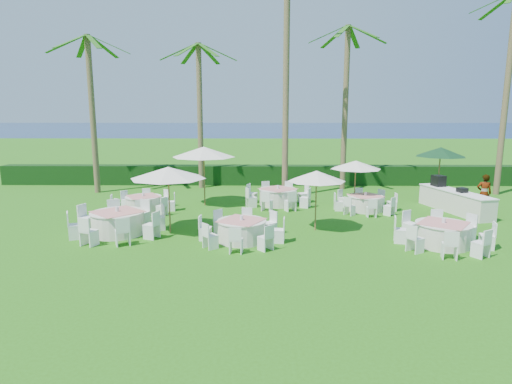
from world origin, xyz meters
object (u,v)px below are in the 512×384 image
banquet_table_d (144,203)px  umbrella_b (316,176)px  banquet_table_e (278,196)px  staff_person (484,193)px  banquet_table_c (443,234)px  buffet_table (454,200)px  banquet_table_f (365,203)px  banquet_table_a (118,222)px  banquet_table_b (242,230)px  umbrella_green (441,152)px  umbrella_d (356,165)px  umbrella_c (204,152)px  umbrella_a (168,173)px

banquet_table_d → umbrella_b: size_ratio=1.24×
banquet_table_e → staff_person: staff_person is taller
banquet_table_c → staff_person: staff_person is taller
buffet_table → banquet_table_e: bearing=170.6°
banquet_table_f → banquet_table_a: bearing=-158.5°
banquet_table_b → umbrella_green: umbrella_green is taller
banquet_table_d → buffet_table: bearing=0.7°
banquet_table_d → umbrella_d: 9.98m
umbrella_b → staff_person: umbrella_b is taller
banquet_table_c → umbrella_b: (-4.09, 1.90, 1.69)m
banquet_table_d → staff_person: bearing=0.5°
banquet_table_d → umbrella_d: (9.80, 0.89, 1.68)m
umbrella_c → umbrella_a: bearing=-97.9°
banquet_table_f → buffet_table: (4.01, -0.13, 0.15)m
umbrella_c → buffet_table: 11.82m
umbrella_c → umbrella_d: bearing=-4.1°
umbrella_b → umbrella_green: size_ratio=0.84×
banquet_table_e → umbrella_c: umbrella_c is taller
umbrella_d → buffet_table: 4.70m
banquet_table_f → buffet_table: 4.02m
banquet_table_b → staff_person: (10.80, 4.66, 0.46)m
banquet_table_b → umbrella_d: umbrella_d is taller
banquet_table_e → umbrella_b: umbrella_b is taller
banquet_table_a → banquet_table_f: bearing=21.5°
banquet_table_f → umbrella_a: (-8.24, -3.74, 1.90)m
banquet_table_f → buffet_table: bearing=-1.9°
banquet_table_b → umbrella_a: bearing=158.8°
umbrella_a → umbrella_d: bearing=28.9°
banquet_table_d → staff_person: staff_person is taller
banquet_table_b → staff_person: 11.77m
staff_person → banquet_table_b: bearing=38.2°
umbrella_green → buffet_table: (-0.25, -2.48, -1.98)m
banquet_table_a → staff_person: (15.45, 3.83, 0.41)m
banquet_table_a → umbrella_c: (2.57, 5.10, 2.15)m
umbrella_green → staff_person: size_ratio=1.59×
banquet_table_b → banquet_table_f: (5.48, 4.81, -0.02)m
staff_person → banquet_table_a: bearing=28.8°
umbrella_green → buffet_table: size_ratio=0.64×
banquet_table_b → banquet_table_d: size_ratio=1.06×
umbrella_a → staff_person: (13.56, 3.59, -1.42)m
banquet_table_b → umbrella_d: bearing=46.6°
umbrella_c → banquet_table_f: bearing=-8.4°
banquet_table_e → banquet_table_c: bearing=-50.3°
buffet_table → umbrella_green: bearing=84.2°
banquet_table_c → banquet_table_e: 8.38m
umbrella_b → umbrella_c: umbrella_c is taller
banquet_table_c → staff_person: size_ratio=1.83×
banquet_table_d → umbrella_green: 14.83m
banquet_table_e → banquet_table_f: banquet_table_e is taller
umbrella_c → buffet_table: bearing=-6.1°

